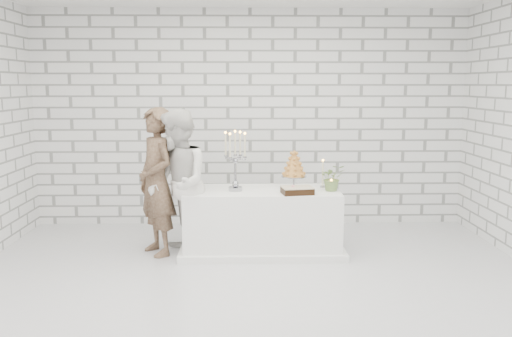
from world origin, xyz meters
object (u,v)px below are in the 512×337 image
object	(u,v)px
bride	(178,185)
croquembouche	(294,169)
cake_table	(262,221)
candelabra	(235,161)
groom	(157,182)

from	to	relation	value
bride	croquembouche	bearing A→B (deg)	89.52
cake_table	candelabra	world-z (taller)	candelabra
croquembouche	bride	bearing A→B (deg)	-167.00
bride	croquembouche	distance (m)	1.39
groom	croquembouche	world-z (taller)	groom
bride	candelabra	world-z (taller)	bride
groom	bride	distance (m)	0.31
groom	candelabra	size ratio (longest dim) A/B	2.43
groom	cake_table	bearing A→B (deg)	58.06
croquembouche	cake_table	bearing A→B (deg)	-164.79
cake_table	croquembouche	bearing A→B (deg)	15.21
cake_table	groom	size ratio (longest dim) A/B	1.05
groom	croquembouche	xyz separation A→B (m)	(1.61, 0.15, 0.12)
candelabra	croquembouche	bearing A→B (deg)	12.82
cake_table	candelabra	bearing A→B (deg)	-170.20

